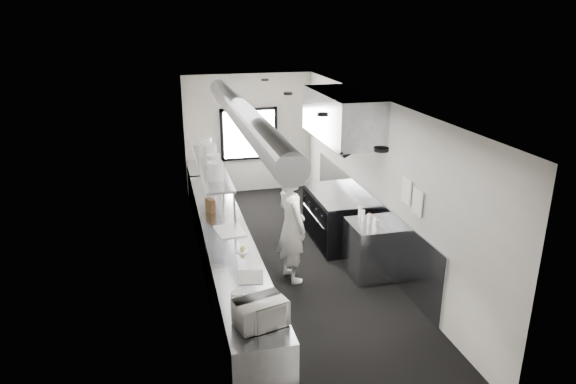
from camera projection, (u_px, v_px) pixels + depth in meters
floor at (291, 263)px, 8.97m from camera, size 3.00×8.00×0.01m
ceiling at (291, 101)px, 8.05m from camera, size 3.00×8.00×0.01m
wall_back at (249, 134)px, 12.17m from camera, size 3.00×0.02×2.80m
wall_front at (396, 318)px, 4.84m from camera, size 3.00×0.02×2.80m
wall_left at (199, 194)px, 8.17m from camera, size 0.02×8.00×2.80m
wall_right at (376, 180)px, 8.85m from camera, size 0.02×8.00×2.80m
wall_cladding at (365, 219)px, 9.40m from camera, size 0.03×5.50×1.10m
hvac_duct at (243, 115)px, 8.34m from camera, size 0.40×6.40×0.40m
service_window at (249, 134)px, 12.14m from camera, size 1.36×0.05×1.25m
exhaust_hood at (342, 116)px, 9.07m from camera, size 0.81×2.20×0.88m
prep_counter at (228, 259)px, 8.10m from camera, size 0.70×6.00×0.90m
pass_shelf at (212, 167)px, 9.11m from camera, size 0.45×3.00×0.68m
range at (335, 218)px, 9.69m from camera, size 0.88×1.60×0.94m
bottle_station at (369, 249)px, 8.44m from camera, size 0.65×0.80×0.90m
far_work_table at (205, 186)px, 11.49m from camera, size 0.70×1.20×0.90m
notice_sheet_a at (407, 191)px, 7.68m from camera, size 0.02×0.28×0.38m
notice_sheet_b at (417, 202)px, 7.37m from camera, size 0.02×0.28×0.38m
line_cook at (292, 226)px, 8.16m from camera, size 0.58×0.75×1.83m
microwave at (260, 313)px, 5.58m from camera, size 0.58×0.50×0.30m
deli_tub_a at (237, 302)px, 5.96m from camera, size 0.14×0.14×0.09m
deli_tub_b at (237, 296)px, 6.08m from camera, size 0.20×0.20×0.11m
newspaper at (251, 277)px, 6.62m from camera, size 0.38×0.44×0.01m
small_plate at (243, 252)px, 7.32m from camera, size 0.20×0.20×0.01m
pastry at (242, 249)px, 7.30m from camera, size 0.08×0.08×0.08m
cutting_board at (230, 231)px, 8.01m from camera, size 0.46×0.58×0.02m
knife_block at (210, 205)px, 8.77m from camera, size 0.17×0.23×0.23m
plate_stack_a at (216, 171)px, 8.24m from camera, size 0.28×0.28×0.29m
plate_stack_b at (214, 163)px, 8.73m from camera, size 0.28×0.28×0.28m
plate_stack_c at (210, 154)px, 9.09m from camera, size 0.27×0.27×0.36m
plate_stack_d at (206, 147)px, 9.60m from camera, size 0.27×0.27×0.35m
squeeze_bottle_a at (376, 225)px, 7.99m from camera, size 0.08×0.08×0.20m
squeeze_bottle_b at (375, 223)px, 8.11m from camera, size 0.06×0.06×0.18m
squeeze_bottle_c at (369, 219)px, 8.27m from camera, size 0.06×0.06×0.17m
squeeze_bottle_d at (363, 215)px, 8.41m from camera, size 0.06×0.06×0.17m
squeeze_bottle_e at (360, 211)px, 8.57m from camera, size 0.08×0.08×0.18m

